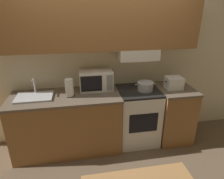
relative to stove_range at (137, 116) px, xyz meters
The scene contains 10 objects.
ground_plane 0.75m from the stove_range, 148.89° to the left, with size 16.00×16.00×0.00m, color brown.
wall_back 1.22m from the stove_range, 153.99° to the left, with size 5.12×0.38×2.55m.
lower_counter_main 1.10m from the stove_range, behind, with size 1.57×0.67×0.90m.
lower_counter_right_stub 0.59m from the stove_range, ahead, with size 0.55×0.67×0.90m.
stove_range is the anchor object (origin of this frame).
cooking_pot 0.53m from the stove_range, 18.98° to the right, with size 0.33×0.25×0.13m.
microwave 0.88m from the stove_range, 167.23° to the left, with size 0.49×0.30×0.30m.
toaster 0.77m from the stove_range, ahead, with size 0.26×0.21×0.19m.
sink_basin 1.58m from the stove_range, behind, with size 0.49×0.34×0.25m.
paper_towel_roll 1.18m from the stove_range, behind, with size 0.13×0.13×0.25m.
Camera 1 is at (-0.38, -2.99, 2.07)m, focal length 32.00 mm.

